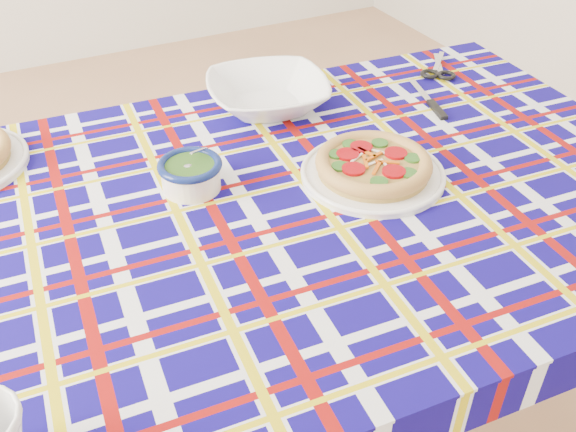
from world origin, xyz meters
name	(u,v)px	position (x,y,z in m)	size (l,w,h in m)	color
floor	(167,314)	(0.00, 0.00, 0.00)	(4.00, 4.00, 0.00)	#A77956
dining_table	(281,232)	(0.12, -0.52, 0.63)	(1.55, 1.03, 0.70)	brown
tablecloth	(281,222)	(0.12, -0.52, 0.66)	(1.52, 0.96, 0.10)	#0D0562
main_focaccia_plate	(373,164)	(0.31, -0.53, 0.73)	(0.28, 0.28, 0.05)	#A8833B
pesto_bowl	(190,172)	(0.00, -0.41, 0.74)	(0.12, 0.12, 0.07)	#1C3E11
serving_bowl	(268,94)	(0.25, -0.19, 0.74)	(0.26, 0.26, 0.06)	white
table_knife	(421,91)	(0.60, -0.28, 0.71)	(0.21, 0.02, 0.01)	silver
kitchen_scissors	(438,62)	(0.73, -0.18, 0.71)	(0.19, 0.09, 0.02)	silver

